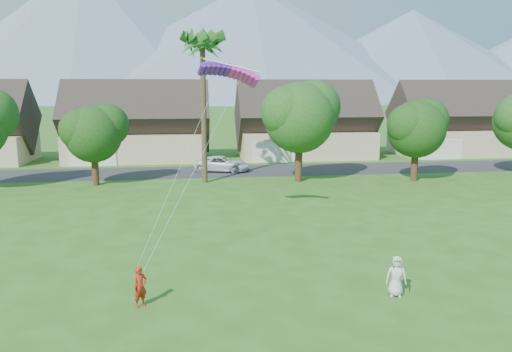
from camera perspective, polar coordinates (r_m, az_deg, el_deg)
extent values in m
cube|color=#2D2D30|center=(48.19, -3.65, 0.55)|extent=(90.00, 7.00, 0.01)
imported|color=#AB2813|center=(19.27, -13.11, -12.25)|extent=(0.67, 0.64, 1.55)
imported|color=silver|center=(20.45, 15.74, -10.94)|extent=(0.90, 0.71, 1.61)
imported|color=white|center=(48.06, -3.91, 1.40)|extent=(5.75, 3.87, 1.47)
cone|color=slate|center=(279.62, -18.70, 15.18)|extent=(190.00, 190.00, 70.00)
cone|color=slate|center=(276.36, -0.48, 14.93)|extent=(240.00, 240.00, 62.00)
cone|color=slate|center=(300.30, 17.30, 12.95)|extent=(200.00, 200.00, 50.00)
cube|color=beige|center=(57.11, -13.33, 3.32)|extent=(15.00, 8.00, 3.00)
cube|color=#382D28|center=(56.83, -13.47, 6.61)|extent=(15.75, 8.15, 8.15)
cube|color=silver|center=(53.79, -18.21, 2.25)|extent=(4.80, 0.12, 2.20)
cube|color=beige|center=(58.27, 5.62, 3.68)|extent=(15.00, 8.00, 3.00)
cube|color=#382D28|center=(57.99, 5.68, 6.90)|extent=(15.75, 8.15, 8.15)
cube|color=silver|center=(53.55, 2.20, 2.72)|extent=(4.80, 0.12, 2.20)
cube|color=beige|center=(65.20, 22.16, 3.66)|extent=(15.00, 8.00, 3.00)
cube|color=#382D28|center=(64.95, 22.35, 6.54)|extent=(15.75, 8.15, 8.15)
cube|color=silver|center=(59.69, 20.52, 2.85)|extent=(4.80, 0.12, 2.20)
cylinder|color=#47301C|center=(43.23, -17.88, 0.42)|extent=(0.56, 0.56, 2.18)
sphere|color=#214916|center=(42.84, -18.11, 4.55)|extent=(4.62, 4.62, 4.62)
cylinder|color=#47301C|center=(42.90, 4.88, 1.24)|extent=(0.62, 0.62, 2.82)
sphere|color=#214916|center=(42.47, 4.96, 6.65)|extent=(5.98, 5.98, 5.98)
cylinder|color=#47301C|center=(45.20, 17.64, 0.92)|extent=(0.58, 0.58, 2.30)
sphere|color=#214916|center=(44.81, 17.87, 5.11)|extent=(4.90, 4.90, 4.90)
cylinder|color=#4C3D26|center=(41.98, -6.00, 7.33)|extent=(0.44, 0.44, 12.00)
sphere|color=#286021|center=(42.15, -6.16, 15.92)|extent=(3.00, 3.00, 3.00)
cube|color=#5C18B5|center=(27.34, -4.76, 11.91)|extent=(1.66, 1.11, 0.50)
cube|color=#E12AB4|center=(27.46, -1.36, 11.93)|extent=(1.66, 1.11, 0.50)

